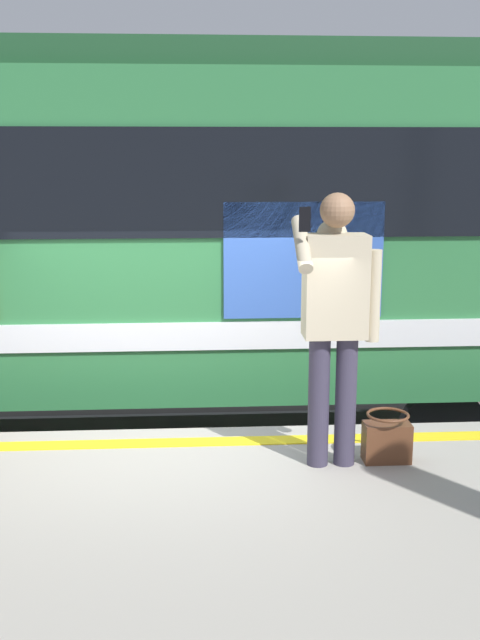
% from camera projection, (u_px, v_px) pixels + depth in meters
% --- Properties ---
extents(ground_plane, '(24.75, 24.75, 0.00)m').
position_uv_depth(ground_plane, '(164.00, 560.00, 5.99)').
color(ground_plane, '#4C4742').
extents(safety_line, '(15.78, 0.16, 0.01)m').
position_uv_depth(safety_line, '(159.00, 443.00, 5.46)').
color(safety_line, yellow).
rests_on(safety_line, platform).
extents(track_rail_near, '(20.93, 0.08, 0.16)m').
position_uv_depth(track_rail_near, '(169.00, 471.00, 7.46)').
color(track_rail_near, slate).
rests_on(track_rail_near, ground).
extents(track_rail_far, '(20.93, 0.08, 0.16)m').
position_uv_depth(track_rail_far, '(173.00, 421.00, 8.86)').
color(track_rail_far, slate).
rests_on(track_rail_far, ground).
extents(train_carriage, '(9.25, 2.75, 3.90)m').
position_uv_depth(train_carriage, '(124.00, 219.00, 7.61)').
color(train_carriage, '#2D723F').
rests_on(train_carriage, ground).
extents(passenger, '(0.57, 0.55, 1.80)m').
position_uv_depth(passenger, '(335.00, 308.00, 4.88)').
color(passenger, '#383347').
rests_on(passenger, platform).
extents(handbag, '(0.31, 0.29, 0.34)m').
position_uv_depth(handbag, '(387.00, 439.00, 5.12)').
color(handbag, '#59331E').
rests_on(handbag, platform).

